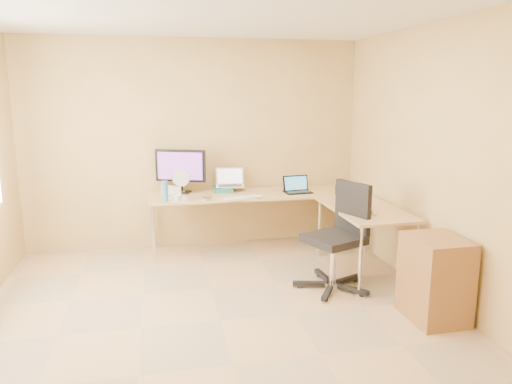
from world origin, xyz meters
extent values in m
plane|color=tan|center=(0.00, 0.00, 0.00)|extent=(4.50, 4.50, 0.00)
plane|color=white|center=(0.00, 0.00, 2.60)|extent=(4.50, 4.50, 0.00)
plane|color=tan|center=(0.00, 2.25, 1.30)|extent=(4.50, 0.00, 4.50)
plane|color=tan|center=(0.00, -2.25, 1.30)|extent=(4.50, 0.00, 4.50)
plane|color=tan|center=(2.10, 0.00, 1.30)|extent=(0.00, 4.50, 4.50)
cube|color=tan|center=(0.72, 1.85, 0.36)|extent=(2.65, 0.70, 0.73)
cube|color=tan|center=(1.70, 0.85, 0.36)|extent=(0.70, 1.30, 0.73)
cube|color=black|center=(-0.20, 2.05, 1.00)|extent=(0.66, 0.42, 0.54)
cube|color=#1C6B5C|center=(0.32, 2.05, 0.76)|extent=(0.22, 0.30, 0.05)
cube|color=silver|center=(0.42, 2.05, 0.89)|extent=(0.38, 0.30, 0.23)
cube|color=black|center=(1.22, 1.75, 0.83)|extent=(0.35, 0.28, 0.21)
cube|color=silver|center=(0.47, 1.55, 0.74)|extent=(0.46, 0.24, 0.02)
ellipsoid|color=white|center=(0.68, 1.55, 0.75)|extent=(0.13, 0.10, 0.04)
imported|color=silver|center=(-0.26, 1.55, 0.77)|extent=(0.11, 0.11, 0.09)
cylinder|color=silver|center=(0.07, 1.56, 0.75)|extent=(0.13, 0.13, 0.03)
cylinder|color=teal|center=(-0.40, 1.58, 0.85)|extent=(0.08, 0.08, 0.24)
cube|color=silver|center=(-0.25, 1.67, 0.73)|extent=(0.25, 0.32, 0.01)
cube|color=white|center=(-0.32, 2.05, 0.77)|extent=(0.24, 0.18, 0.09)
cylinder|color=silver|center=(-0.19, 2.05, 0.87)|extent=(0.25, 0.25, 0.28)
cylinder|color=black|center=(1.66, 1.55, 0.79)|extent=(0.07, 0.07, 0.11)
cube|color=#B1B1B4|center=(1.59, 0.64, 0.83)|extent=(0.35, 0.32, 0.19)
cube|color=black|center=(1.21, 0.48, 0.50)|extent=(0.85, 0.85, 1.08)
cube|color=olive|center=(1.84, -0.33, 0.36)|extent=(0.45, 0.55, 0.76)
camera|label=1|loc=(-0.50, -3.93, 1.97)|focal=34.36mm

